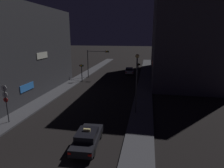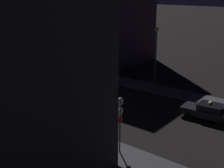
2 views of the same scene
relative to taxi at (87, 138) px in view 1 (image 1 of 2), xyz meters
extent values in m
cube|color=#424247|center=(-9.48, 24.25, -0.65)|extent=(2.56, 64.50, 0.18)
cube|color=#424247|center=(4.15, 24.25, -0.65)|extent=(2.56, 64.50, 0.18)
cube|color=#333338|center=(-14.85, 12.23, 5.80)|extent=(8.19, 21.44, 13.06)
cube|color=#337FE5|center=(-10.72, 7.94, 1.62)|extent=(0.08, 2.80, 0.90)
cube|color=white|center=(-10.72, 12.23, 5.27)|extent=(0.08, 2.80, 0.90)
cube|color=#3D3842|center=(11.31, 30.01, 9.16)|extent=(11.77, 28.80, 19.79)
cube|color=red|center=(5.39, 24.24, 2.83)|extent=(0.08, 2.80, 0.90)
cube|color=black|center=(0.00, 0.05, -0.12)|extent=(2.03, 4.49, 0.60)
cube|color=black|center=(0.01, -0.15, 0.43)|extent=(1.69, 2.06, 0.50)
cube|color=red|center=(-0.63, -2.21, -0.02)|extent=(0.24, 0.07, 0.16)
cube|color=red|center=(0.86, -2.13, -0.02)|extent=(0.24, 0.07, 0.16)
cylinder|color=black|center=(-0.87, 1.37, -0.42)|extent=(0.25, 0.65, 0.64)
cylinder|color=black|center=(0.72, 1.45, -0.42)|extent=(0.25, 0.65, 0.64)
cylinder|color=black|center=(-0.73, -1.36, -0.42)|extent=(0.25, 0.65, 0.64)
cylinder|color=black|center=(0.87, -1.27, -0.42)|extent=(0.25, 0.65, 0.64)
cube|color=#F4E08C|center=(0.00, -0.05, 0.78)|extent=(0.57, 0.21, 0.20)
cube|color=#B7B7BC|center=(0.30, 30.84, -0.12)|extent=(2.23, 4.56, 0.60)
cube|color=black|center=(0.32, 30.64, 0.43)|extent=(1.77, 2.13, 0.50)
cube|color=red|center=(-0.22, 28.56, -0.02)|extent=(0.24, 0.08, 0.16)
cube|color=red|center=(1.27, 28.71, -0.02)|extent=(0.24, 0.08, 0.16)
cylinder|color=black|center=(-0.63, 32.12, -0.42)|extent=(0.28, 0.66, 0.64)
cylinder|color=black|center=(0.96, 32.28, -0.42)|extent=(0.28, 0.66, 0.64)
cylinder|color=black|center=(-0.36, 29.40, -0.42)|extent=(0.28, 0.66, 0.64)
cylinder|color=black|center=(1.23, 29.56, -0.42)|extent=(0.28, 0.66, 0.64)
cylinder|color=#2D2D33|center=(-7.95, 24.99, 2.20)|extent=(0.16, 0.16, 5.87)
cylinder|color=#2D2D33|center=(-5.87, 24.99, 4.89)|extent=(4.15, 0.10, 0.10)
cube|color=black|center=(-3.80, 24.99, 4.89)|extent=(0.80, 0.28, 0.32)
sphere|color=#3F0C0C|center=(-4.05, 24.81, 4.89)|extent=(0.20, 0.20, 0.20)
sphere|color=yellow|center=(-3.80, 24.81, 4.89)|extent=(0.20, 0.20, 0.20)
sphere|color=#0C3319|center=(-3.55, 24.81, 4.89)|extent=(0.20, 0.20, 0.20)
cylinder|color=#2D2D33|center=(-7.95, 21.04, 1.00)|extent=(0.16, 0.16, 3.47)
cube|color=black|center=(-7.95, 21.04, 2.49)|extent=(0.80, 0.28, 0.32)
sphere|color=#3F0C0C|center=(-8.20, 20.86, 2.49)|extent=(0.20, 0.20, 0.20)
sphere|color=yellow|center=(-7.95, 20.86, 2.49)|extent=(0.20, 0.20, 0.20)
sphere|color=#0C3319|center=(-7.70, 20.86, 2.49)|extent=(0.20, 0.20, 0.20)
cylinder|color=#2D2D33|center=(2.62, 25.53, 0.93)|extent=(0.16, 0.16, 3.32)
cube|color=black|center=(2.62, 25.53, 2.34)|extent=(0.80, 0.28, 0.32)
sphere|color=#3F0C0C|center=(2.37, 25.36, 2.34)|extent=(0.20, 0.20, 0.20)
sphere|color=yellow|center=(2.62, 25.36, 2.34)|extent=(0.20, 0.20, 0.20)
sphere|color=#0C3319|center=(2.87, 25.36, 2.34)|extent=(0.20, 0.20, 0.20)
cylinder|color=#2D2D33|center=(-9.32, 2.46, 1.33)|extent=(0.10, 0.10, 3.79)
cylinder|color=white|center=(-9.32, 2.44, 3.08)|extent=(0.62, 0.03, 0.62)
cylinder|color=white|center=(-9.32, 2.44, 2.39)|extent=(0.59, 0.03, 0.59)
cylinder|color=red|center=(-9.32, 2.44, 1.86)|extent=(0.51, 0.03, 0.51)
cylinder|color=#2D2D33|center=(3.42, 7.41, 2.61)|extent=(0.16, 0.16, 6.33)
sphere|color=#F9C666|center=(3.42, 7.41, 5.99)|extent=(0.43, 0.43, 0.43)
camera|label=1|loc=(4.61, -13.26, 8.21)|focal=30.41mm
camera|label=2|loc=(-24.29, -8.76, 10.25)|focal=49.61mm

